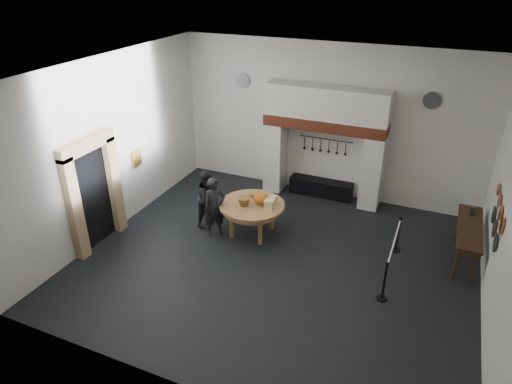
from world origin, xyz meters
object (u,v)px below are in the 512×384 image
at_px(visitor_far, 209,198).
at_px(barrier_post_near, 384,282).
at_px(work_table, 252,205).
at_px(side_table, 470,227).
at_px(iron_range, 321,188).
at_px(visitor_near, 215,207).
at_px(barrier_post_far, 398,235).

xyz_separation_m(visitor_far, barrier_post_near, (4.86, -1.30, -0.34)).
height_order(work_table, side_table, side_table).
height_order(iron_range, work_table, work_table).
bearing_deg(visitor_near, barrier_post_far, -33.69).
distance_m(iron_range, side_table, 4.53).
bearing_deg(side_table, iron_range, 155.89).
distance_m(work_table, barrier_post_far, 3.69).
height_order(work_table, barrier_post_far, barrier_post_far).
relative_size(iron_range, work_table, 1.13).
bearing_deg(work_table, visitor_near, -153.59).
xyz_separation_m(iron_range, barrier_post_far, (2.56, -2.14, 0.20)).
height_order(visitor_far, barrier_post_far, visitor_far).
height_order(work_table, visitor_near, visitor_near).
relative_size(visitor_near, visitor_far, 1.02).
bearing_deg(barrier_post_far, iron_range, 140.08).
xyz_separation_m(side_table, barrier_post_far, (-1.54, -0.30, -0.42)).
relative_size(side_table, barrier_post_far, 2.44).
bearing_deg(side_table, visitor_near, -166.78).
bearing_deg(visitor_far, barrier_post_near, -92.06).
bearing_deg(barrier_post_far, barrier_post_near, -90.00).
relative_size(iron_range, barrier_post_near, 2.11).
bearing_deg(visitor_near, iron_range, 12.00).
height_order(visitor_near, side_table, visitor_near).
bearing_deg(visitor_far, work_table, -76.04).
distance_m(work_table, side_table, 5.24).
height_order(iron_range, barrier_post_near, barrier_post_near).
relative_size(work_table, barrier_post_far, 1.87).
height_order(work_table, barrier_post_near, barrier_post_near).
bearing_deg(side_table, barrier_post_near, -123.80).
relative_size(iron_range, barrier_post_far, 2.11).
xyz_separation_m(work_table, visitor_near, (-0.85, -0.42, -0.04)).
bearing_deg(visitor_near, work_table, -21.19).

